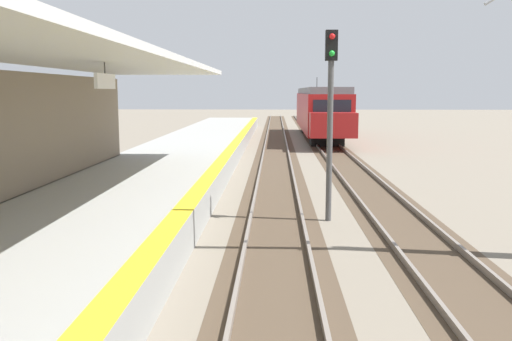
{
  "coord_description": "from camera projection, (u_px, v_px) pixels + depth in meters",
  "views": [
    {
      "loc": [
        1.86,
        -0.81,
        3.58
      ],
      "look_at": [
        1.5,
        9.39,
        2.1
      ],
      "focal_mm": 38.37,
      "sensor_mm": 36.0,
      "label": 1
    }
  ],
  "objects": [
    {
      "name": "approaching_train",
      "position": [
        320.0,
        110.0,
        41.89
      ],
      "size": [
        2.93,
        19.6,
        4.76
      ],
      "color": "maroon",
      "rests_on": "ground"
    },
    {
      "name": "track_pair_middle",
      "position": [
        365.0,
        184.0,
        20.97
      ],
      "size": [
        2.34,
        120.0,
        0.16
      ],
      "color": "#4C3D2D",
      "rests_on": "ground"
    },
    {
      "name": "station_platform",
      "position": [
        137.0,
        192.0,
        17.23
      ],
      "size": [
        5.0,
        80.0,
        0.91
      ],
      "color": "#999993",
      "rests_on": "ground"
    },
    {
      "name": "rail_signal_post",
      "position": [
        330.0,
        106.0,
        14.84
      ],
      "size": [
        0.32,
        0.34,
        5.2
      ],
      "color": "#4C4C4C",
      "rests_on": "ground"
    },
    {
      "name": "track_pair_nearest_platform",
      "position": [
        276.0,
        184.0,
        21.09
      ],
      "size": [
        2.34,
        120.0,
        0.16
      ],
      "color": "#4C3D2D",
      "rests_on": "ground"
    }
  ]
}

